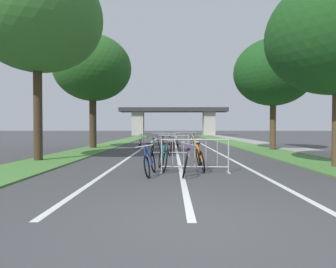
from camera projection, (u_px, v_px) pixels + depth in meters
ground_plane at (192, 223)px, 4.08m from camera, size 300.00×300.00×0.00m
grass_verge_left at (122, 141)px, 28.83m from camera, size 2.33×60.32×0.05m
grass_verge_right at (227, 141)px, 28.68m from camera, size 2.33×60.32×0.05m
sidewalk_path_right at (250, 141)px, 28.65m from camera, size 2.20×60.32×0.08m
lane_stripe_center at (176, 146)px, 21.53m from camera, size 0.14×34.90×0.01m
lane_stripe_right_lane at (206, 146)px, 21.50m from camera, size 0.14×34.90×0.01m
lane_stripe_left_lane at (145, 146)px, 21.56m from camera, size 0.14×34.90×0.01m
overpass_bridge at (173, 116)px, 53.84m from camera, size 20.52×3.94×5.29m
tree_left_oak_mid at (37, 17)px, 11.63m from camera, size 5.39×5.39×8.33m
tree_left_oak_near at (93, 68)px, 19.16m from camera, size 5.27×5.27×7.75m
tree_right_maple_mid at (273, 73)px, 17.48m from camera, size 4.89×4.89×6.96m
crowd_barrier_nearest at (195, 156)px, 8.73m from camera, size 2.15×0.52×1.05m
crowd_barrier_second at (168, 146)px, 13.94m from camera, size 2.15×0.51×1.05m
crowd_barrier_third at (159, 141)px, 19.15m from camera, size 2.15×0.48×1.05m
crowd_barrier_fourth at (184, 138)px, 24.32m from camera, size 2.16×0.54×1.05m
bicycle_teal_0 at (174, 143)px, 18.68m from camera, size 0.52×1.70×0.89m
bicycle_blue_1 at (150, 163)px, 8.28m from camera, size 0.54×1.65×0.95m
bicycle_red_2 at (171, 148)px, 14.51m from camera, size 0.51×1.65×0.98m
bicycle_white_3 at (177, 142)px, 19.68m from camera, size 0.48×1.67×1.04m
bicycle_orange_4 at (200, 158)px, 9.29m from camera, size 0.46×1.69×1.04m
bicycle_silver_5 at (140, 143)px, 19.56m from camera, size 0.59×1.65×0.98m
bicycle_green_6 at (152, 150)px, 13.37m from camera, size 0.45×1.65×0.94m
bicycle_purple_7 at (186, 163)px, 8.25m from camera, size 0.53×1.65×0.95m
bicycle_black_8 at (162, 143)px, 18.56m from camera, size 0.54×1.69×0.98m
bicycle_yellow_9 at (193, 140)px, 23.93m from camera, size 0.54×1.76×0.94m
bicycle_teal_10 at (163, 158)px, 9.33m from camera, size 0.64×1.68×1.05m
bicycle_blue_11 at (159, 143)px, 19.54m from camera, size 0.52×1.61×0.92m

